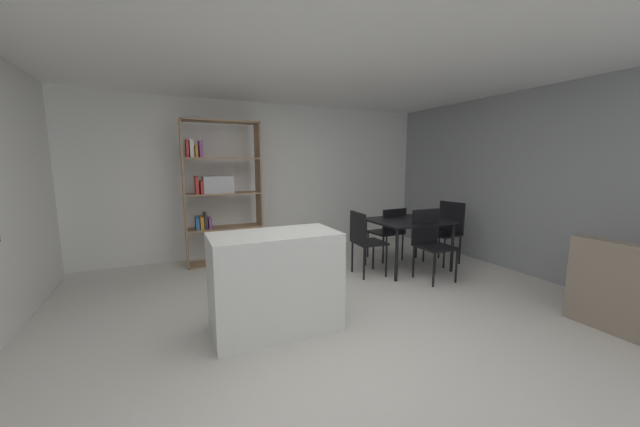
{
  "coord_description": "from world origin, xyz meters",
  "views": [
    {
      "loc": [
        -1.31,
        -2.77,
        1.58
      ],
      "look_at": [
        0.16,
        0.47,
        1.04
      ],
      "focal_mm": 18.97,
      "sensor_mm": 36.0,
      "label": 1
    }
  ],
  "objects_px": {
    "kitchen_island": "(275,282)",
    "open_bookshelf": "(217,189)",
    "dining_chair_far": "(389,229)",
    "dining_chair_window_side": "(447,227)",
    "dining_chair_island_side": "(364,237)",
    "dining_table": "(408,225)",
    "dining_chair_near": "(430,238)"
  },
  "relations": [
    {
      "from": "dining_chair_window_side",
      "to": "dining_chair_near",
      "type": "relative_size",
      "value": 1.02
    },
    {
      "from": "open_bookshelf",
      "to": "dining_chair_near",
      "type": "height_order",
      "value": "open_bookshelf"
    },
    {
      "from": "dining_chair_near",
      "to": "dining_chair_island_side",
      "type": "relative_size",
      "value": 1.04
    },
    {
      "from": "dining_table",
      "to": "dining_chair_island_side",
      "type": "distance_m",
      "value": 0.77
    },
    {
      "from": "dining_chair_far",
      "to": "open_bookshelf",
      "type": "bearing_deg",
      "value": -25.95
    },
    {
      "from": "dining_chair_near",
      "to": "dining_chair_far",
      "type": "height_order",
      "value": "dining_chair_near"
    },
    {
      "from": "kitchen_island",
      "to": "dining_chair_far",
      "type": "xyz_separation_m",
      "value": [
        2.35,
        1.45,
        0.05
      ]
    },
    {
      "from": "open_bookshelf",
      "to": "dining_table",
      "type": "distance_m",
      "value": 2.95
    },
    {
      "from": "dining_table",
      "to": "open_bookshelf",
      "type": "bearing_deg",
      "value": 149.8
    },
    {
      "from": "dining_table",
      "to": "dining_chair_window_side",
      "type": "bearing_deg",
      "value": 0.98
    },
    {
      "from": "dining_chair_window_side",
      "to": "dining_chair_island_side",
      "type": "xyz_separation_m",
      "value": [
        -1.54,
        -0.01,
        -0.02
      ]
    },
    {
      "from": "dining_chair_window_side",
      "to": "dining_chair_far",
      "type": "distance_m",
      "value": 0.89
    },
    {
      "from": "open_bookshelf",
      "to": "dining_chair_window_side",
      "type": "xyz_separation_m",
      "value": [
        3.29,
        -1.45,
        -0.59
      ]
    },
    {
      "from": "kitchen_island",
      "to": "open_bookshelf",
      "type": "relative_size",
      "value": 0.53
    },
    {
      "from": "kitchen_island",
      "to": "open_bookshelf",
      "type": "bearing_deg",
      "value": 94.1
    },
    {
      "from": "dining_chair_far",
      "to": "dining_chair_window_side",
      "type": "bearing_deg",
      "value": 144.7
    },
    {
      "from": "dining_chair_island_side",
      "to": "dining_chair_far",
      "type": "xyz_separation_m",
      "value": [
        0.77,
        0.47,
        -0.03
      ]
    },
    {
      "from": "open_bookshelf",
      "to": "dining_table",
      "type": "xyz_separation_m",
      "value": [
        2.51,
        -1.46,
        -0.49
      ]
    },
    {
      "from": "open_bookshelf",
      "to": "dining_chair_far",
      "type": "distance_m",
      "value": 2.79
    },
    {
      "from": "kitchen_island",
      "to": "dining_chair_near",
      "type": "height_order",
      "value": "dining_chair_near"
    },
    {
      "from": "dining_table",
      "to": "dining_chair_far",
      "type": "xyz_separation_m",
      "value": [
        0.01,
        0.47,
        -0.15
      ]
    },
    {
      "from": "open_bookshelf",
      "to": "dining_chair_near",
      "type": "xyz_separation_m",
      "value": [
        2.51,
        -1.93,
        -0.61
      ]
    },
    {
      "from": "dining_chair_island_side",
      "to": "dining_chair_far",
      "type": "height_order",
      "value": "dining_chair_island_side"
    },
    {
      "from": "dining_chair_far",
      "to": "dining_chair_near",
      "type": "bearing_deg",
      "value": 85.11
    },
    {
      "from": "open_bookshelf",
      "to": "dining_chair_far",
      "type": "relative_size",
      "value": 2.57
    },
    {
      "from": "open_bookshelf",
      "to": "dining_chair_island_side",
      "type": "distance_m",
      "value": 2.36
    },
    {
      "from": "kitchen_island",
      "to": "dining_chair_window_side",
      "type": "bearing_deg",
      "value": 17.66
    },
    {
      "from": "dining_table",
      "to": "dining_chair_window_side",
      "type": "xyz_separation_m",
      "value": [
        0.77,
        0.01,
        -0.1
      ]
    },
    {
      "from": "open_bookshelf",
      "to": "dining_chair_window_side",
      "type": "distance_m",
      "value": 3.64
    },
    {
      "from": "dining_table",
      "to": "dining_chair_window_side",
      "type": "distance_m",
      "value": 0.78
    },
    {
      "from": "dining_table",
      "to": "dining_chair_near",
      "type": "xyz_separation_m",
      "value": [
        0.0,
        -0.46,
        -0.11
      ]
    },
    {
      "from": "dining_chair_window_side",
      "to": "dining_chair_far",
      "type": "bearing_deg",
      "value": -128.31
    }
  ]
}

